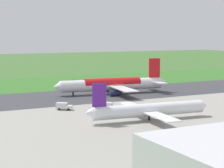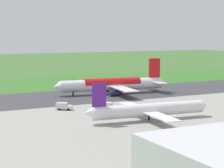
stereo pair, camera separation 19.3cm
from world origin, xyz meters
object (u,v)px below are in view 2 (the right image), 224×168
(no_stopping_sign, at_px, (74,81))
(traffic_cone_orange, at_px, (61,83))
(airliner_main, at_px, (113,84))
(service_truck_baggage, at_px, (105,106))
(service_truck_fuel, at_px, (63,106))
(airliner_parked_mid, at_px, (148,110))

(no_stopping_sign, height_order, traffic_cone_orange, no_stopping_sign)
(airliner_main, height_order, service_truck_baggage, airliner_main)
(traffic_cone_orange, bearing_deg, no_stopping_sign, 132.08)
(service_truck_fuel, xyz_separation_m, no_stopping_sign, (-32.00, -69.44, 0.18))
(airliner_parked_mid, relative_size, service_truck_fuel, 7.21)
(airliner_parked_mid, bearing_deg, traffic_cone_orange, -95.27)
(airliner_parked_mid, relative_size, traffic_cone_orange, 78.14)
(service_truck_fuel, bearing_deg, no_stopping_sign, -114.74)
(airliner_main, bearing_deg, service_truck_fuel, 39.20)
(service_truck_baggage, bearing_deg, service_truck_fuel, -23.61)
(airliner_parked_mid, relative_size, no_stopping_sign, 16.08)
(no_stopping_sign, xyz_separation_m, traffic_cone_orange, (4.93, -5.46, -1.31))
(airliner_parked_mid, height_order, traffic_cone_orange, airliner_parked_mid)
(no_stopping_sign, bearing_deg, airliner_main, 93.51)
(service_truck_baggage, relative_size, service_truck_fuel, 0.98)
(service_truck_fuel, bearing_deg, traffic_cone_orange, -109.87)
(traffic_cone_orange, bearing_deg, airliner_main, 99.08)
(traffic_cone_orange, bearing_deg, airliner_parked_mid, 84.73)
(service_truck_baggage, distance_m, service_truck_fuel, 14.98)
(airliner_main, distance_m, service_truck_fuel, 44.66)
(airliner_main, distance_m, traffic_cone_orange, 47.50)
(airliner_parked_mid, height_order, service_truck_baggage, airliner_parked_mid)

